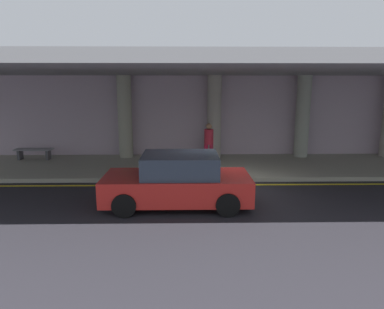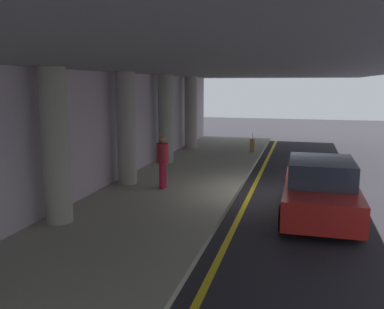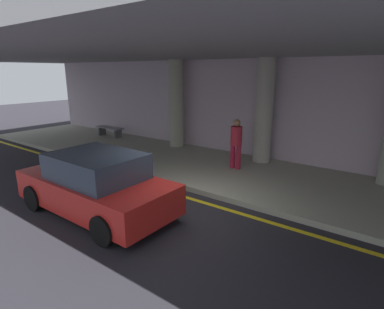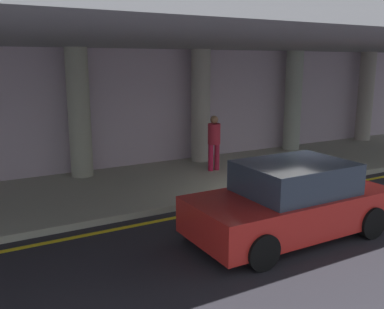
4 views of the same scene
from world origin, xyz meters
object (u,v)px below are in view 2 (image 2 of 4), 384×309
support_column_right_mid (191,113)px  suitcase_upright_primary (252,145)px  support_column_left_mid (126,129)px  support_column_far_left (56,146)px  traveler_with_luggage (163,158)px  support_column_center (166,119)px  car_red (320,190)px

support_column_right_mid → suitcase_upright_primary: size_ratio=4.06×
support_column_right_mid → suitcase_upright_primary: 3.59m
support_column_left_mid → support_column_right_mid: (8.00, 0.00, 0.00)m
support_column_far_left → support_column_right_mid: same height
traveler_with_luggage → support_column_right_mid: bearing=53.9°
support_column_center → support_column_right_mid: bearing=0.0°
support_column_center → traveler_with_luggage: support_column_center is taller
support_column_left_mid → support_column_center: same height
support_column_far_left → support_column_right_mid: (12.00, 0.00, 0.00)m
support_column_left_mid → support_column_far_left: bearing=180.0°
support_column_far_left → support_column_left_mid: same height
support_column_center → car_red: bearing=-132.3°
support_column_far_left → support_column_center: size_ratio=1.00×
support_column_center → traveler_with_luggage: (-4.33, -1.35, -0.86)m
support_column_center → support_column_left_mid: bearing=180.0°
support_column_far_left → support_column_center: same height
car_red → support_column_right_mid: bearing=33.5°
support_column_right_mid → traveler_with_luggage: (-8.33, -1.35, -0.86)m
support_column_center → car_red: 8.29m
support_column_left_mid → support_column_right_mid: size_ratio=1.00×
suitcase_upright_primary → traveler_with_luggage: bearing=155.5°
support_column_far_left → suitcase_upright_primary: size_ratio=4.06×
support_column_left_mid → support_column_center: 4.00m
support_column_center → suitcase_upright_primary: support_column_center is taller
traveler_with_luggage → support_column_center: bearing=62.0°
car_red → suitcase_upright_primary: bearing=18.2°
support_column_far_left → car_red: (2.49, -6.07, -1.26)m
support_column_far_left → support_column_left_mid: 4.00m
support_column_far_left → suitcase_upright_primary: support_column_far_left is taller
support_column_right_mid → support_column_far_left: bearing=180.0°
support_column_far_left → traveler_with_luggage: support_column_far_left is taller
support_column_right_mid → support_column_left_mid: bearing=180.0°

